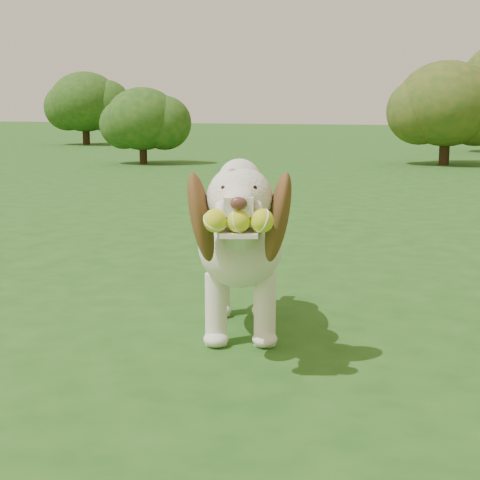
% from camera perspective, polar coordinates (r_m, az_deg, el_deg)
% --- Properties ---
extents(ground, '(80.00, 80.00, 0.00)m').
position_cam_1_polar(ground, '(3.29, -5.38, -6.29)').
color(ground, '#1E4B15').
rests_on(ground, ground).
extents(dog, '(0.70, 1.12, 0.76)m').
position_cam_1_polar(dog, '(2.98, 0.06, 0.00)').
color(dog, white).
rests_on(dog, ground).
extents(shrub_a, '(1.24, 1.24, 1.29)m').
position_cam_1_polar(shrub_a, '(12.69, -7.57, 9.30)').
color(shrub_a, '#382314').
rests_on(shrub_a, ground).
extents(shrub_g, '(1.81, 1.81, 1.87)m').
position_cam_1_polar(shrub_g, '(19.73, -11.94, 10.45)').
color(shrub_g, '#382314').
rests_on(shrub_g, ground).
extents(shrub_b, '(1.65, 1.65, 1.71)m').
position_cam_1_polar(shrub_b, '(12.79, 15.73, 10.14)').
color(shrub_b, '#382314').
rests_on(shrub_b, ground).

